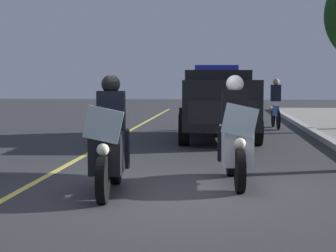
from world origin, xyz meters
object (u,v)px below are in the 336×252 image
Objects in this scene: police_motorcycle_lead_right at (235,140)px; police_suv at (216,101)px; police_motorcycle_lead_left at (110,145)px; cyclist_background at (276,104)px.

police_suv is at bearing -176.84° from police_motorcycle_lead_right.
police_motorcycle_lead_left is 1.22× the size of cyclist_background.
police_suv reaches higher than police_motorcycle_lead_left.
police_motorcycle_lead_left is 0.43× the size of police_suv.
cyclist_background is at bearing 171.41° from police_motorcycle_lead_right.
police_suv is (-6.81, -0.38, 0.37)m from police_motorcycle_lead_right.
cyclist_background is at bearing 163.30° from police_motorcycle_lead_left.
police_motorcycle_lead_left is 1.00× the size of police_motorcycle_lead_right.
cyclist_background is at bearing 151.89° from police_suv.
police_suv is at bearing 169.30° from police_motorcycle_lead_left.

